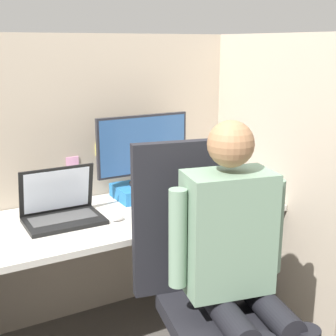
{
  "coord_description": "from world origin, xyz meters",
  "views": [
    {
      "loc": [
        -0.91,
        -1.74,
        1.55
      ],
      "look_at": [
        0.15,
        0.16,
        0.96
      ],
      "focal_mm": 50.0,
      "sensor_mm": 36.0,
      "label": 1
    }
  ],
  "objects_px": {
    "laptop": "(62,211)",
    "carrot_toy": "(143,223)",
    "monitor": "(143,148)",
    "coffee_mug": "(198,182)",
    "stapler": "(223,182)",
    "paper_box": "(144,190)",
    "person": "(239,260)",
    "office_chair": "(205,280)"
  },
  "relations": [
    {
      "from": "laptop",
      "to": "office_chair",
      "type": "bearing_deg",
      "value": -56.17
    },
    {
      "from": "stapler",
      "to": "person",
      "type": "distance_m",
      "value": 1.04
    },
    {
      "from": "paper_box",
      "to": "coffee_mug",
      "type": "xyz_separation_m",
      "value": [
        0.33,
        -0.04,
        0.01
      ]
    },
    {
      "from": "office_chair",
      "to": "person",
      "type": "relative_size",
      "value": 0.91
    },
    {
      "from": "paper_box",
      "to": "office_chair",
      "type": "distance_m",
      "value": 0.79
    },
    {
      "from": "laptop",
      "to": "carrot_toy",
      "type": "xyz_separation_m",
      "value": [
        0.3,
        -0.27,
        -0.03
      ]
    },
    {
      "from": "paper_box",
      "to": "carrot_toy",
      "type": "relative_size",
      "value": 1.97
    },
    {
      "from": "monitor",
      "to": "coffee_mug",
      "type": "distance_m",
      "value": 0.41
    },
    {
      "from": "person",
      "to": "coffee_mug",
      "type": "bearing_deg",
      "value": 66.76
    },
    {
      "from": "laptop",
      "to": "stapler",
      "type": "relative_size",
      "value": 2.6
    },
    {
      "from": "coffee_mug",
      "to": "person",
      "type": "bearing_deg",
      "value": -113.24
    },
    {
      "from": "carrot_toy",
      "to": "coffee_mug",
      "type": "distance_m",
      "value": 0.65
    },
    {
      "from": "stapler",
      "to": "person",
      "type": "relative_size",
      "value": 0.11
    },
    {
      "from": "carrot_toy",
      "to": "laptop",
      "type": "bearing_deg",
      "value": 138.08
    },
    {
      "from": "stapler",
      "to": "carrot_toy",
      "type": "distance_m",
      "value": 0.79
    },
    {
      "from": "carrot_toy",
      "to": "person",
      "type": "bearing_deg",
      "value": -74.02
    },
    {
      "from": "office_chair",
      "to": "carrot_toy",
      "type": "bearing_deg",
      "value": 108.01
    },
    {
      "from": "stapler",
      "to": "person",
      "type": "xyz_separation_m",
      "value": [
        -0.56,
        -0.88,
        -0.0
      ]
    },
    {
      "from": "monitor",
      "to": "stapler",
      "type": "distance_m",
      "value": 0.56
    },
    {
      "from": "carrot_toy",
      "to": "person",
      "type": "distance_m",
      "value": 0.55
    },
    {
      "from": "carrot_toy",
      "to": "coffee_mug",
      "type": "bearing_deg",
      "value": 34.73
    },
    {
      "from": "monitor",
      "to": "carrot_toy",
      "type": "xyz_separation_m",
      "value": [
        -0.21,
        -0.41,
        -0.26
      ]
    },
    {
      "from": "monitor",
      "to": "coffee_mug",
      "type": "height_order",
      "value": "monitor"
    },
    {
      "from": "paper_box",
      "to": "laptop",
      "type": "distance_m",
      "value": 0.53
    },
    {
      "from": "paper_box",
      "to": "person",
      "type": "height_order",
      "value": "person"
    },
    {
      "from": "laptop",
      "to": "carrot_toy",
      "type": "relative_size",
      "value": 2.24
    },
    {
      "from": "paper_box",
      "to": "office_chair",
      "type": "bearing_deg",
      "value": -96.88
    },
    {
      "from": "office_chair",
      "to": "coffee_mug",
      "type": "bearing_deg",
      "value": 59.62
    },
    {
      "from": "office_chair",
      "to": "monitor",
      "type": "bearing_deg",
      "value": 83.14
    },
    {
      "from": "carrot_toy",
      "to": "stapler",
      "type": "bearing_deg",
      "value": 26.34
    },
    {
      "from": "carrot_toy",
      "to": "person",
      "type": "height_order",
      "value": "person"
    },
    {
      "from": "paper_box",
      "to": "laptop",
      "type": "height_order",
      "value": "laptop"
    },
    {
      "from": "laptop",
      "to": "coffee_mug",
      "type": "relative_size",
      "value": 4.0
    },
    {
      "from": "paper_box",
      "to": "laptop",
      "type": "relative_size",
      "value": 0.88
    },
    {
      "from": "paper_box",
      "to": "carrot_toy",
      "type": "bearing_deg",
      "value": -116.57
    },
    {
      "from": "carrot_toy",
      "to": "office_chair",
      "type": "bearing_deg",
      "value": -71.99
    },
    {
      "from": "stapler",
      "to": "coffee_mug",
      "type": "xyz_separation_m",
      "value": [
        -0.17,
        0.02,
        0.02
      ]
    },
    {
      "from": "stapler",
      "to": "monitor",
      "type": "bearing_deg",
      "value": 172.68
    },
    {
      "from": "carrot_toy",
      "to": "coffee_mug",
      "type": "xyz_separation_m",
      "value": [
        0.54,
        0.37,
        0.02
      ]
    },
    {
      "from": "laptop",
      "to": "coffee_mug",
      "type": "xyz_separation_m",
      "value": [
        0.84,
        0.1,
        -0.01
      ]
    },
    {
      "from": "coffee_mug",
      "to": "carrot_toy",
      "type": "bearing_deg",
      "value": -145.27
    },
    {
      "from": "monitor",
      "to": "stapler",
      "type": "bearing_deg",
      "value": -7.32
    }
  ]
}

